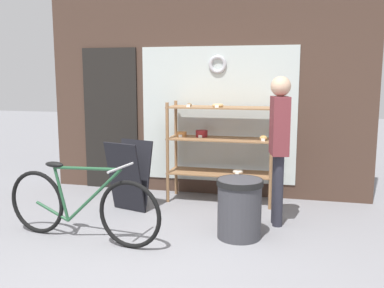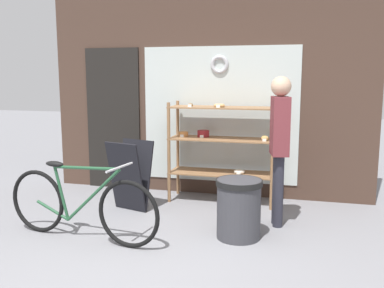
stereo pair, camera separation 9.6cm
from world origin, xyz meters
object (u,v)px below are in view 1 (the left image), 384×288
at_px(bicycle, 80,206).
at_px(pedestrian, 279,138).
at_px(trash_bin, 239,206).
at_px(display_case, 220,142).
at_px(sandwich_board, 129,176).

distance_m(bicycle, pedestrian, 2.27).
distance_m(pedestrian, trash_bin, 0.91).
height_order(display_case, bicycle, display_case).
height_order(sandwich_board, trash_bin, sandwich_board).
distance_m(display_case, trash_bin, 1.43).
bearing_deg(pedestrian, sandwich_board, -104.83).
bearing_deg(display_case, bicycle, -123.44).
xyz_separation_m(bicycle, sandwich_board, (0.11, 1.06, 0.08)).
relative_size(display_case, trash_bin, 2.24).
bearing_deg(bicycle, sandwich_board, 91.83).
bearing_deg(bicycle, display_case, 64.45).
height_order(bicycle, sandwich_board, sandwich_board).
relative_size(display_case, pedestrian, 0.83).
relative_size(pedestrian, trash_bin, 2.69).
bearing_deg(display_case, pedestrian, -43.52).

